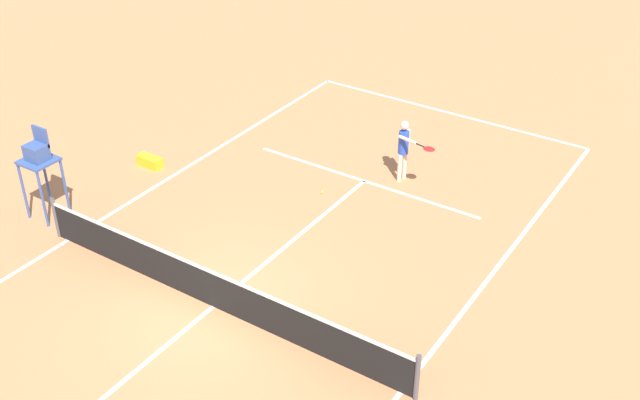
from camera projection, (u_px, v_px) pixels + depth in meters
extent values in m
plane|color=#D37A4C|center=(214.00, 306.00, 16.72)|extent=(60.00, 60.00, 0.00)
cube|color=white|center=(447.00, 112.00, 24.91)|extent=(9.09, 0.10, 0.01)
cube|color=white|center=(401.00, 392.00, 14.60)|extent=(0.10, 23.08, 0.01)
cube|color=white|center=(68.00, 240.00, 18.84)|extent=(0.10, 23.08, 0.01)
cube|color=white|center=(364.00, 181.00, 21.22)|extent=(6.82, 0.10, 0.01)
cube|color=white|center=(214.00, 306.00, 16.72)|extent=(0.10, 12.69, 0.01)
cylinder|color=#4C4C51|center=(417.00, 378.00, 14.17)|extent=(0.10, 0.10, 1.07)
cylinder|color=#4C4C51|center=(56.00, 218.00, 18.70)|extent=(0.10, 0.10, 1.07)
cube|color=black|center=(212.00, 290.00, 16.48)|extent=(9.69, 0.03, 0.91)
cube|color=white|center=(210.00, 272.00, 16.23)|extent=(9.69, 0.04, 0.06)
cylinder|color=beige|center=(404.00, 165.00, 21.13)|extent=(0.12, 0.12, 0.82)
cylinder|color=beige|center=(400.00, 168.00, 21.02)|extent=(0.12, 0.12, 0.82)
cylinder|color=#2647B7|center=(404.00, 142.00, 20.69)|extent=(0.28, 0.28, 0.64)
sphere|color=beige|center=(405.00, 125.00, 20.42)|extent=(0.23, 0.23, 0.23)
cylinder|color=beige|center=(408.00, 139.00, 20.78)|extent=(0.09, 0.09, 0.57)
cylinder|color=beige|center=(408.00, 140.00, 20.28)|extent=(0.58, 0.21, 0.09)
cylinder|color=black|center=(420.00, 145.00, 20.02)|extent=(0.26, 0.09, 0.04)
ellipsoid|color=red|center=(429.00, 149.00, 19.85)|extent=(0.37, 0.34, 0.04)
sphere|color=#CCE033|center=(322.00, 192.00, 20.66)|extent=(0.07, 0.07, 0.07)
cylinder|color=#38518C|center=(43.00, 199.00, 18.94)|extent=(0.07, 0.07, 1.55)
cylinder|color=#38518C|center=(24.00, 191.00, 19.27)|extent=(0.07, 0.07, 1.55)
cylinder|color=#38518C|center=(65.00, 187.00, 19.44)|extent=(0.07, 0.07, 1.55)
cylinder|color=#38518C|center=(46.00, 179.00, 19.77)|extent=(0.07, 0.07, 1.55)
cube|color=#38518C|center=(38.00, 161.00, 18.93)|extent=(0.80, 0.80, 0.06)
cube|color=#38518C|center=(37.00, 152.00, 18.81)|extent=(0.50, 0.44, 0.40)
cube|color=#38518C|center=(41.00, 136.00, 18.77)|extent=(0.50, 0.06, 0.50)
cube|color=yellow|center=(150.00, 161.00, 21.84)|extent=(0.76, 0.32, 0.30)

